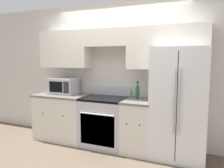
{
  "coord_description": "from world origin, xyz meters",
  "views": [
    {
      "loc": [
        1.46,
        -3.17,
        1.58
      ],
      "look_at": [
        0.0,
        0.31,
        1.13
      ],
      "focal_mm": 35.0,
      "sensor_mm": 36.0,
      "label": 1
    }
  ],
  "objects_px": {
    "oven_range": "(105,121)",
    "bottle": "(138,92)",
    "refrigerator": "(179,103)",
    "microwave": "(63,86)"
  },
  "relations": [
    {
      "from": "refrigerator",
      "to": "microwave",
      "type": "distance_m",
      "value": 2.21
    },
    {
      "from": "oven_range",
      "to": "bottle",
      "type": "distance_m",
      "value": 0.81
    },
    {
      "from": "microwave",
      "to": "bottle",
      "type": "height_order",
      "value": "microwave"
    },
    {
      "from": "refrigerator",
      "to": "bottle",
      "type": "distance_m",
      "value": 0.72
    },
    {
      "from": "refrigerator",
      "to": "bottle",
      "type": "bearing_deg",
      "value": 175.55
    },
    {
      "from": "bottle",
      "to": "refrigerator",
      "type": "bearing_deg",
      "value": -4.45
    },
    {
      "from": "oven_range",
      "to": "bottle",
      "type": "height_order",
      "value": "bottle"
    },
    {
      "from": "oven_range",
      "to": "refrigerator",
      "type": "distance_m",
      "value": 1.35
    },
    {
      "from": "microwave",
      "to": "bottle",
      "type": "relative_size",
      "value": 1.75
    },
    {
      "from": "oven_range",
      "to": "microwave",
      "type": "height_order",
      "value": "microwave"
    }
  ]
}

